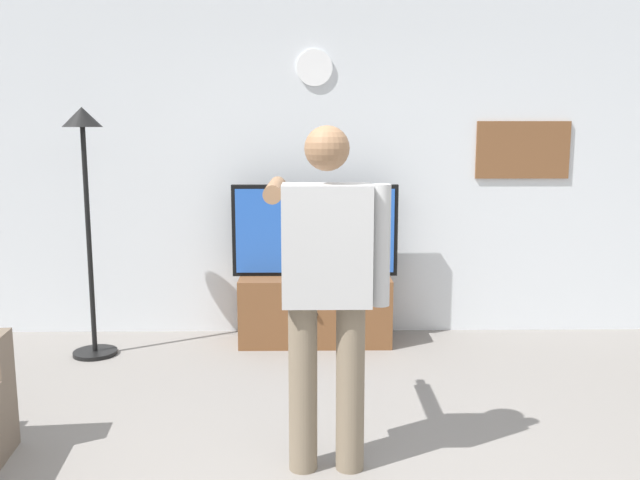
{
  "coord_description": "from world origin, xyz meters",
  "views": [
    {
      "loc": [
        -0.06,
        -2.56,
        1.68
      ],
      "look_at": [
        -0.01,
        1.2,
        1.05
      ],
      "focal_mm": 38.16,
      "sensor_mm": 36.0,
      "label": 1
    }
  ],
  "objects_px": {
    "wall_clock": "(315,68)",
    "framed_picture": "(523,150)",
    "tv_stand": "(315,309)",
    "floor_lamp": "(86,180)",
    "television": "(315,230)",
    "person_standing_nearer_lamp": "(327,280)"
  },
  "relations": [
    {
      "from": "wall_clock",
      "to": "framed_picture",
      "type": "distance_m",
      "value": 1.78
    },
    {
      "from": "tv_stand",
      "to": "floor_lamp",
      "type": "height_order",
      "value": "floor_lamp"
    },
    {
      "from": "tv_stand",
      "to": "floor_lamp",
      "type": "relative_size",
      "value": 0.64
    },
    {
      "from": "tv_stand",
      "to": "television",
      "type": "xyz_separation_m",
      "value": [
        -0.0,
        0.05,
        0.62
      ]
    },
    {
      "from": "tv_stand",
      "to": "television",
      "type": "distance_m",
      "value": 0.62
    },
    {
      "from": "wall_clock",
      "to": "person_standing_nearer_lamp",
      "type": "xyz_separation_m",
      "value": [
        0.04,
        -2.29,
        -1.18
      ]
    },
    {
      "from": "tv_stand",
      "to": "framed_picture",
      "type": "xyz_separation_m",
      "value": [
        1.67,
        0.3,
        1.23
      ]
    },
    {
      "from": "television",
      "to": "floor_lamp",
      "type": "distance_m",
      "value": 1.73
    },
    {
      "from": "wall_clock",
      "to": "framed_picture",
      "type": "bearing_deg",
      "value": 0.17
    },
    {
      "from": "tv_stand",
      "to": "person_standing_nearer_lamp",
      "type": "bearing_deg",
      "value": -88.87
    },
    {
      "from": "framed_picture",
      "to": "floor_lamp",
      "type": "bearing_deg",
      "value": -170.16
    },
    {
      "from": "tv_stand",
      "to": "television",
      "type": "relative_size",
      "value": 0.91
    },
    {
      "from": "framed_picture",
      "to": "floor_lamp",
      "type": "height_order",
      "value": "floor_lamp"
    },
    {
      "from": "framed_picture",
      "to": "person_standing_nearer_lamp",
      "type": "height_order",
      "value": "framed_picture"
    },
    {
      "from": "tv_stand",
      "to": "framed_picture",
      "type": "relative_size",
      "value": 1.56
    },
    {
      "from": "floor_lamp",
      "to": "person_standing_nearer_lamp",
      "type": "xyz_separation_m",
      "value": [
        1.68,
        -1.72,
        -0.34
      ]
    },
    {
      "from": "television",
      "to": "framed_picture",
      "type": "xyz_separation_m",
      "value": [
        1.67,
        0.25,
        0.61
      ]
    },
    {
      "from": "tv_stand",
      "to": "framed_picture",
      "type": "height_order",
      "value": "framed_picture"
    },
    {
      "from": "wall_clock",
      "to": "person_standing_nearer_lamp",
      "type": "distance_m",
      "value": 2.57
    },
    {
      "from": "tv_stand",
      "to": "floor_lamp",
      "type": "distance_m",
      "value": 1.96
    },
    {
      "from": "framed_picture",
      "to": "floor_lamp",
      "type": "distance_m",
      "value": 3.37
    },
    {
      "from": "tv_stand",
      "to": "wall_clock",
      "type": "xyz_separation_m",
      "value": [
        0.0,
        0.29,
        1.87
      ]
    }
  ]
}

